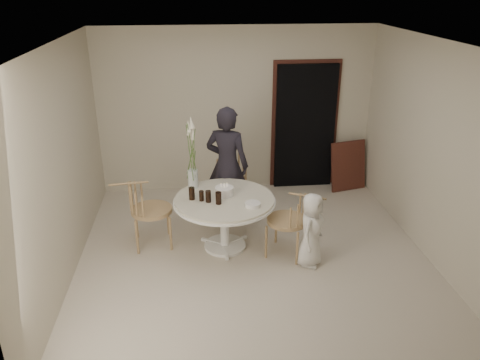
{
  "coord_description": "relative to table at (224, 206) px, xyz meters",
  "views": [
    {
      "loc": [
        -0.71,
        -5.21,
        3.35
      ],
      "look_at": [
        -0.14,
        0.3,
        0.95
      ],
      "focal_mm": 35.0,
      "sensor_mm": 36.0,
      "label": 1
    }
  ],
  "objects": [
    {
      "name": "cola_tumbler_b",
      "position": [
        -0.08,
        -0.16,
        0.19
      ],
      "size": [
        0.08,
        0.08,
        0.16
      ],
      "primitive_type": "cylinder",
      "rotation": [
        0.0,
        0.0,
        0.09
      ],
      "color": "black",
      "rests_on": "table"
    },
    {
      "name": "cola_tumbler_a",
      "position": [
        -0.3,
        -0.04,
        0.18
      ],
      "size": [
        0.08,
        0.08,
        0.13
      ],
      "primitive_type": "cylinder",
      "rotation": [
        0.0,
        0.0,
        0.31
      ],
      "color": "black",
      "rests_on": "table"
    },
    {
      "name": "plate_stack",
      "position": [
        0.34,
        -0.28,
        0.14
      ],
      "size": [
        0.23,
        0.23,
        0.05
      ],
      "primitive_type": "cylinder",
      "rotation": [
        0.0,
        0.0,
        -0.18
      ],
      "color": "white",
      "rests_on": "table"
    },
    {
      "name": "boy",
      "position": [
        1.04,
        -0.51,
        -0.13
      ],
      "size": [
        0.51,
        0.57,
        0.97
      ],
      "primitive_type": "imported",
      "rotation": [
        0.0,
        0.0,
        1.01
      ],
      "color": "white",
      "rests_on": "ground"
    },
    {
      "name": "flower_vase",
      "position": [
        -0.4,
        0.38,
        0.5
      ],
      "size": [
        0.14,
        0.14,
        1.01
      ],
      "rotation": [
        0.0,
        0.0,
        0.03
      ],
      "color": "silver",
      "rests_on": "table"
    },
    {
      "name": "girl",
      "position": [
        0.1,
        0.81,
        0.25
      ],
      "size": [
        0.75,
        0.63,
        1.74
      ],
      "primitive_type": "imported",
      "rotation": [
        0.0,
        0.0,
        2.73
      ],
      "color": "black",
      "rests_on": "ground"
    },
    {
      "name": "chair_left",
      "position": [
        -1.09,
        0.17,
        -0.0
      ],
      "size": [
        0.6,
        0.57,
        0.95
      ],
      "rotation": [
        0.0,
        0.0,
        1.69
      ],
      "color": "tan",
      "rests_on": "ground"
    },
    {
      "name": "table",
      "position": [
        0.0,
        0.0,
        0.0
      ],
      "size": [
        1.33,
        1.33,
        0.73
      ],
      "color": "white",
      "rests_on": "ground"
    },
    {
      "name": "door_trim",
      "position": [
        1.5,
        1.98,
        0.49
      ],
      "size": [
        1.12,
        0.03,
        2.22
      ],
      "primitive_type": "cube",
      "color": "#52251C",
      "rests_on": "ground"
    },
    {
      "name": "chair_right",
      "position": [
        0.9,
        -0.3,
        -0.04
      ],
      "size": [
        0.67,
        0.65,
        0.9
      ],
      "rotation": [
        0.0,
        0.0,
        -2.06
      ],
      "color": "tan",
      "rests_on": "ground"
    },
    {
      "name": "chair_far",
      "position": [
        0.2,
        1.23,
        -0.03
      ],
      "size": [
        0.59,
        0.62,
        0.9
      ],
      "rotation": [
        0.0,
        0.0,
        -0.28
      ],
      "color": "tan",
      "rests_on": "ground"
    },
    {
      "name": "cola_tumbler_c",
      "position": [
        -0.42,
        0.01,
        0.2
      ],
      "size": [
        0.09,
        0.09,
        0.17
      ],
      "primitive_type": "cylinder",
      "rotation": [
        0.0,
        0.0,
        -0.12
      ],
      "color": "black",
      "rests_on": "table"
    },
    {
      "name": "birthday_cake",
      "position": [
        0.01,
        0.09,
        0.17
      ],
      "size": [
        0.24,
        0.24,
        0.17
      ],
      "rotation": [
        0.0,
        0.0,
        0.27
      ],
      "color": "white",
      "rests_on": "table"
    },
    {
      "name": "cola_tumbler_d",
      "position": [
        -0.21,
        -0.09,
        0.19
      ],
      "size": [
        0.09,
        0.09,
        0.15
      ],
      "primitive_type": "cylinder",
      "rotation": [
        0.0,
        0.0,
        0.3
      ],
      "color": "black",
      "rests_on": "table"
    },
    {
      "name": "room_shell",
      "position": [
        0.35,
        -0.25,
        1.0
      ],
      "size": [
        4.5,
        4.5,
        4.5
      ],
      "color": "white",
      "rests_on": "ground"
    },
    {
      "name": "ground",
      "position": [
        0.35,
        -0.25,
        -0.62
      ],
      "size": [
        4.5,
        4.5,
        0.0
      ],
      "primitive_type": "plane",
      "color": "beige",
      "rests_on": "ground"
    },
    {
      "name": "picture_frame",
      "position": [
        2.23,
        1.7,
        -0.2
      ],
      "size": [
        0.66,
        0.34,
        0.84
      ],
      "primitive_type": "cube",
      "rotation": [
        -0.17,
        0.0,
        0.25
      ],
      "color": "#52251C",
      "rests_on": "ground"
    },
    {
      "name": "doorway",
      "position": [
        1.5,
        1.94,
        0.43
      ],
      "size": [
        1.0,
        0.1,
        2.1
      ],
      "primitive_type": "cube",
      "color": "black",
      "rests_on": "ground"
    }
  ]
}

